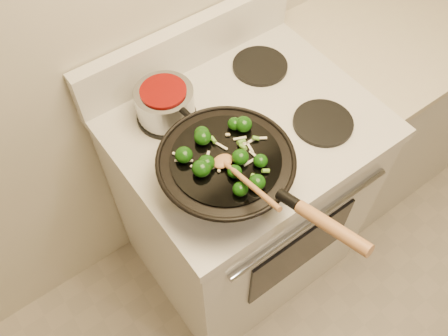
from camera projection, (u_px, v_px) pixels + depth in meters
stove at (240, 197)px, 1.79m from camera, size 0.78×0.67×1.08m
counter_unit at (372, 108)px, 2.07m from camera, size 0.79×0.62×0.91m
wok at (227, 170)px, 1.23m from camera, size 0.36×0.59×0.20m
stirfry at (223, 154)px, 1.18m from camera, size 0.24×0.25×0.04m
wooden_spoon at (238, 174)px, 1.13m from camera, size 0.06×0.24×0.09m
saucepan at (165, 103)px, 1.38m from camera, size 0.17×0.28×0.10m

